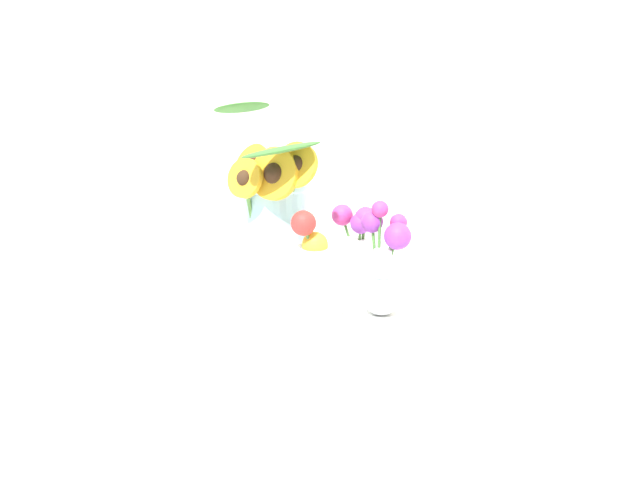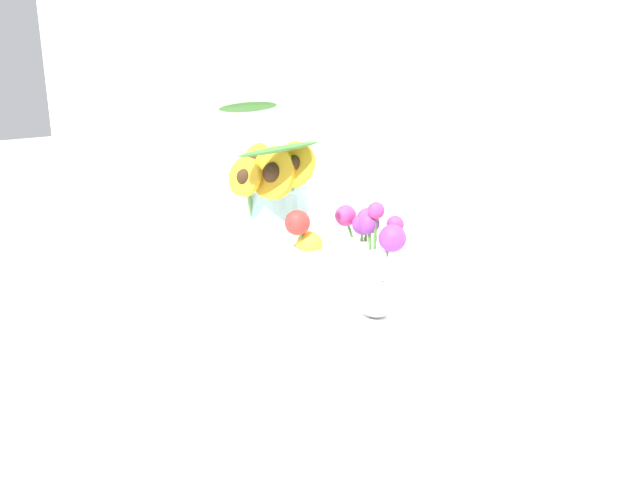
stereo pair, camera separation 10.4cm
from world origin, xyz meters
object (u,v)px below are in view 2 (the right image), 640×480
at_px(mason_jar_sunflowers, 278,223).
at_px(vase_bulb_right, 379,270).
at_px(vase_small_back, 364,251).
at_px(serving_tray, 320,301).
at_px(vase_small_center, 310,274).

xyz_separation_m(mason_jar_sunflowers, vase_bulb_right, (0.20, 0.02, -0.05)).
relative_size(mason_jar_sunflowers, vase_small_back, 2.20).
bearing_deg(vase_bulb_right, vase_small_back, 137.70).
distance_m(serving_tray, vase_small_back, 0.12).
bearing_deg(vase_small_back, serving_tray, -111.32).
height_order(serving_tray, mason_jar_sunflowers, mason_jar_sunflowers).
xyz_separation_m(vase_bulb_right, vase_small_back, (-0.10, 0.09, -0.01)).
xyz_separation_m(serving_tray, vase_small_back, (0.03, 0.08, 0.08)).
bearing_deg(vase_bulb_right, serving_tray, 177.41).
xyz_separation_m(serving_tray, vase_bulb_right, (0.13, -0.01, 0.09)).
distance_m(mason_jar_sunflowers, vase_small_back, 0.16).
distance_m(serving_tray, vase_small_center, 0.11).
bearing_deg(serving_tray, vase_small_center, -59.38).
bearing_deg(vase_small_back, vase_small_center, -85.86).
bearing_deg(vase_small_back, vase_bulb_right, -42.30).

